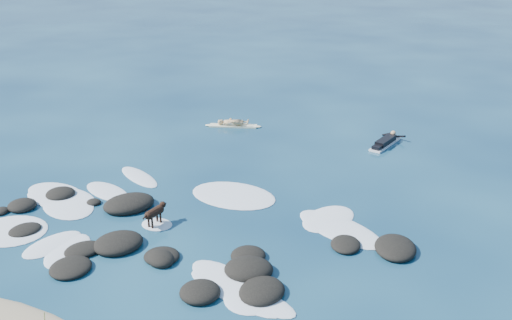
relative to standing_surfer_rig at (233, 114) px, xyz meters
The scene contains 6 objects.
ground 10.12m from the standing_surfer_rig, 67.00° to the right, with size 160.00×160.00×0.00m, color #0A2642.
reef_rocks 12.16m from the standing_surfer_rig, 66.24° to the right, with size 14.15×7.78×0.56m.
breaking_foam 10.47m from the standing_surfer_rig, 72.27° to the right, with size 13.68×8.47×0.12m.
standing_surfer_rig is the anchor object (origin of this frame).
paddling_surfer_rig 7.68m from the standing_surfer_rig, ahead, with size 1.19×2.69×0.46m.
dog 10.64m from the standing_surfer_rig, 72.62° to the right, with size 0.34×1.20×0.76m.
Camera 1 is at (10.55, -14.05, 9.30)m, focal length 40.00 mm.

